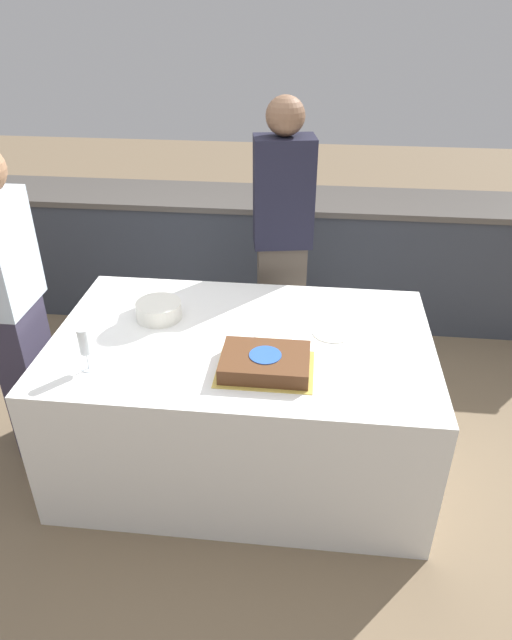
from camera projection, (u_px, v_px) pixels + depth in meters
ground_plane at (244, 455)px, 3.13m from camera, size 14.00×14.00×0.00m
back_counter at (271, 255)px, 4.29m from camera, size 4.40×0.58×0.92m
dining_table at (243, 400)px, 2.93m from camera, size 1.82×1.13×0.77m
cake at (265, 362)px, 2.48m from camera, size 0.42×0.32×0.08m
plate_stack at (159, 310)px, 2.87m from camera, size 0.23×0.23×0.09m
wine_glass at (84, 343)px, 2.44m from camera, size 0.06×0.06×0.21m
side_plate_near_cake at (274, 334)px, 2.75m from camera, size 0.19×0.19×0.00m
side_plate_right_edge at (332, 332)px, 2.76m from camera, size 0.19×0.19×0.00m
person_cutting_cake at (282, 245)px, 3.31m from camera, size 0.36×0.25×1.74m
person_seated_left at (13, 305)px, 2.78m from camera, size 0.23×0.35×1.66m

